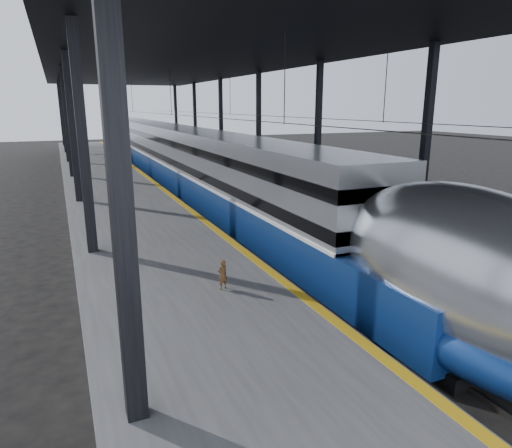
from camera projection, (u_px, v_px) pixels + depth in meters
ground at (296, 302)px, 14.82m from camera, size 160.00×160.00×0.00m
platform at (112, 192)px, 31.14m from camera, size 6.00×80.00×1.00m
yellow_strip at (153, 182)px, 32.08m from camera, size 0.30×80.00×0.01m
rails at (223, 189)px, 34.30m from camera, size 6.52×80.00×0.16m
canopy at (185, 61)px, 31.03m from camera, size 18.00×75.00×9.47m
tgv_train at (180, 159)px, 35.48m from camera, size 3.20×65.20×4.59m
second_train at (206, 151)px, 45.60m from camera, size 2.58×56.05×3.56m
child at (223, 275)px, 13.22m from camera, size 0.37×0.30×0.89m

